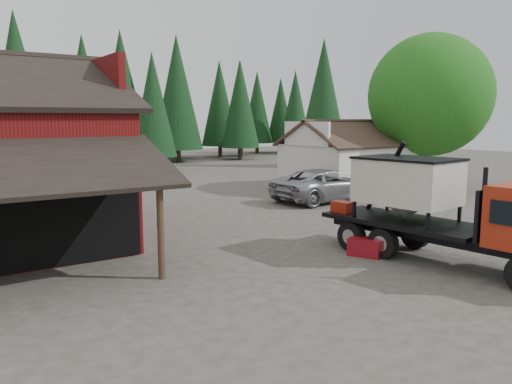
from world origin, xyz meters
TOP-DOWN VIEW (x-y plane):
  - ground at (0.00, 0.00)m, footprint 120.00×120.00m
  - farmhouse at (13.00, 13.00)m, footprint 8.60×6.42m
  - deciduous_tree at (17.01, 9.97)m, footprint 8.00×8.00m
  - conifer_backdrop at (0.00, 42.00)m, footprint 76.00×16.00m
  - near_pine_b at (6.00, 30.00)m, footprint 3.96×3.96m
  - near_pine_c at (22.00, 26.00)m, footprint 4.84×4.84m
  - near_pine_d at (-4.00, 34.00)m, footprint 5.28×5.28m
  - feed_truck at (2.62, -1.61)m, footprint 3.29×8.84m
  - silver_car at (8.00, 10.00)m, footprint 6.75×3.36m
  - equip_box at (1.20, 0.48)m, footprint 1.09×1.29m

SIDE VIEW (x-z plane):
  - ground at x=0.00m, z-range 0.00..0.00m
  - conifer_backdrop at x=0.00m, z-range -8.00..8.00m
  - equip_box at x=1.20m, z-range 0.00..0.60m
  - silver_car at x=8.00m, z-range 0.00..1.84m
  - farmhouse at x=13.00m, z-range -0.66..3.99m
  - feed_truck at x=2.62m, z-range -0.13..3.77m
  - near_pine_b at x=6.00m, z-range 0.69..11.09m
  - deciduous_tree at x=17.01m, z-range 0.81..11.01m
  - near_pine_c at x=22.00m, z-range 0.69..13.09m
  - near_pine_d at x=-4.00m, z-range 0.69..14.09m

